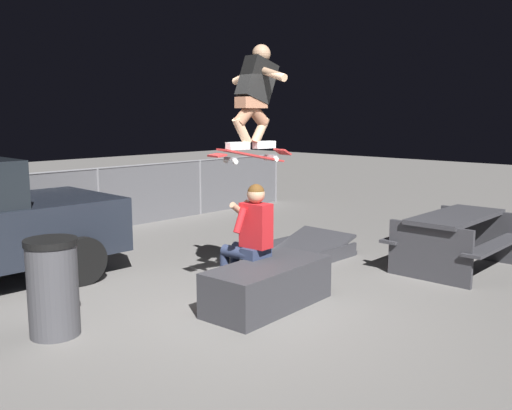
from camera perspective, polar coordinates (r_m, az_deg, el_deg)
ground_plane at (r=6.20m, az=-1.26°, el=-10.48°), size 40.00×40.00×0.00m
ledge_box_main at (r=6.21m, az=1.21°, el=-8.10°), size 1.55×0.75×0.48m
person_sitting_on_ledge at (r=6.42m, az=-0.73°, el=-2.99°), size 0.59×0.76×1.32m
skateboard at (r=6.23m, az=-0.49°, el=4.99°), size 1.04×0.36×0.17m
skater_airborne at (r=6.25m, az=-0.07°, el=11.31°), size 0.63×0.89×1.12m
kicker_ramp at (r=8.40m, az=4.90°, el=-4.75°), size 1.30×1.05×0.41m
picnic_table_back at (r=8.10m, az=19.41°, el=-2.63°), size 1.72×1.36×0.75m
trash_bin at (r=5.71m, az=-19.74°, el=-7.79°), size 0.49×0.49×0.93m
fence_back at (r=9.89m, az=-21.46°, el=-0.01°), size 12.05×0.05×1.14m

